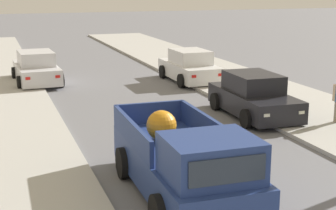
{
  "coord_description": "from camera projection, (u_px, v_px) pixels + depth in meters",
  "views": [
    {
      "loc": [
        -5.33,
        -3.79,
        4.6
      ],
      "look_at": [
        -0.61,
        9.63,
        1.2
      ],
      "focal_mm": 54.54,
      "sensor_mm": 36.0,
      "label": 1
    }
  ],
  "objects": [
    {
      "name": "car_right_near",
      "position": [
        253.0,
        97.0,
        17.96
      ],
      "size": [
        2.13,
        4.31,
        1.54
      ],
      "color": "black",
      "rests_on": "ground"
    },
    {
      "name": "pickup_truck",
      "position": [
        185.0,
        164.0,
        11.02
      ],
      "size": [
        2.29,
        5.25,
        1.8
      ],
      "color": "navy",
      "rests_on": "ground"
    },
    {
      "name": "curb_right",
      "position": [
        279.0,
        110.0,
        18.74
      ],
      "size": [
        0.16,
        60.0,
        0.1
      ],
      "primitive_type": "cube",
      "color": "silver",
      "rests_on": "ground"
    },
    {
      "name": "curb_left",
      "position": [
        22.0,
        134.0,
        15.79
      ],
      "size": [
        0.16,
        60.0,
        0.1
      ],
      "primitive_type": "cube",
      "color": "silver",
      "rests_on": "ground"
    },
    {
      "name": "car_left_near",
      "position": [
        190.0,
        67.0,
        24.34
      ],
      "size": [
        2.03,
        4.26,
        1.54
      ],
      "color": "silver",
      "rests_on": "ground"
    },
    {
      "name": "car_right_mid",
      "position": [
        36.0,
        69.0,
        23.86
      ],
      "size": [
        2.15,
        4.31,
        1.54
      ],
      "color": "silver",
      "rests_on": "ground"
    },
    {
      "name": "sidewalk_right",
      "position": [
        302.0,
        108.0,
        19.06
      ],
      "size": [
        4.77,
        60.0,
        0.12
      ],
      "primitive_type": "cube",
      "color": "#B2AFA8",
      "rests_on": "ground"
    }
  ]
}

